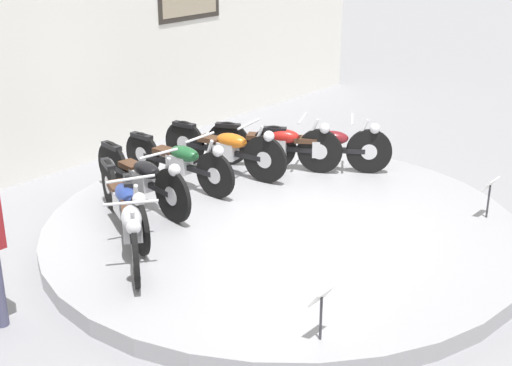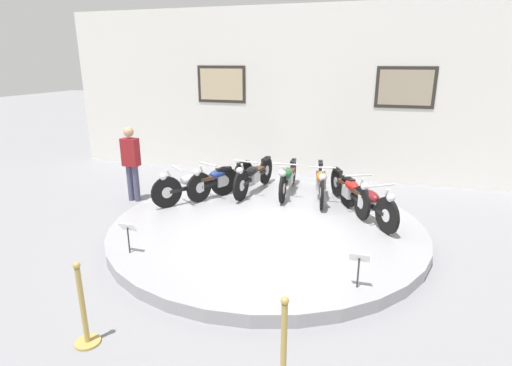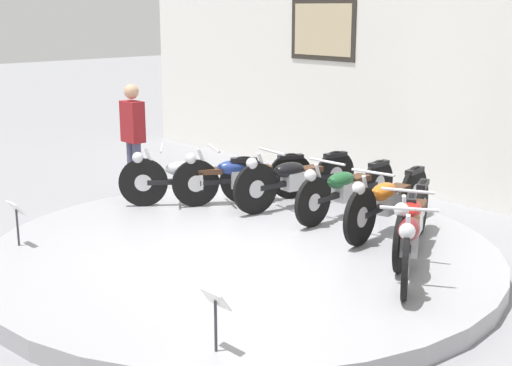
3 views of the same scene
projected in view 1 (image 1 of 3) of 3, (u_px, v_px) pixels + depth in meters
The scene contains 12 objects.
ground_plane at pixel (282, 236), 8.64m from camera, with size 60.00×60.00×0.00m, color gray.
display_platform at pixel (282, 229), 8.61m from camera, with size 5.70×5.70×0.19m, color #99999E.
back_wall at pixel (65, 19), 10.30m from camera, with size 14.00×0.22×4.43m.
motorcycle_silver at pixel (132, 223), 7.59m from camera, with size 1.26×1.62×0.80m.
motorcycle_blue at pixel (124, 200), 8.20m from camera, with size 0.88×1.83×0.80m.
motorcycle_black at pixel (143, 176), 8.88m from camera, with size 0.54×2.01×0.81m.
motorcycle_green at pixel (180, 160), 9.51m from camera, with size 0.54×1.97×0.79m.
motorcycle_orange at pixel (226, 147), 9.95m from camera, with size 0.54×1.99×0.81m.
motorcycle_red at pixel (276, 143), 10.16m from camera, with size 0.91×1.82×0.80m.
motorcycle_maroon at pixel (324, 145), 10.06m from camera, with size 1.14×1.69×0.80m.
info_placard_front_left at pixel (321, 303), 6.12m from camera, with size 0.26×0.11×0.51m.
info_placard_front_centre at pixel (490, 189), 8.56m from camera, with size 0.26×0.11×0.51m.
Camera 1 is at (-6.13, -4.85, 3.75)m, focal length 50.00 mm.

